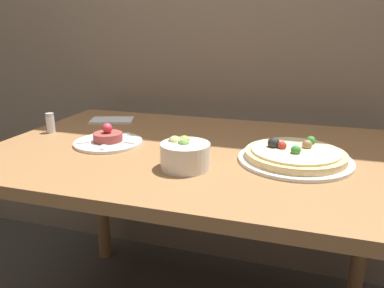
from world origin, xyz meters
The scene contains 6 objects.
dining_table centered at (0.00, 0.42, 0.64)m, with size 1.28×0.84×0.74m.
pizza_plate centered at (0.31, 0.39, 0.76)m, with size 0.32×0.32×0.06m.
tartare_plate centered at (-0.28, 0.38, 0.75)m, with size 0.22×0.22×0.07m.
small_bowl centered at (0.02, 0.25, 0.78)m, with size 0.13×0.13×0.08m.
napkin centered at (-0.43, 0.67, 0.74)m, with size 0.19×0.15×0.01m.
salt_shaker centered at (-0.55, 0.45, 0.77)m, with size 0.03×0.03×0.07m.
Camera 1 is at (0.32, -0.65, 1.10)m, focal length 35.00 mm.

